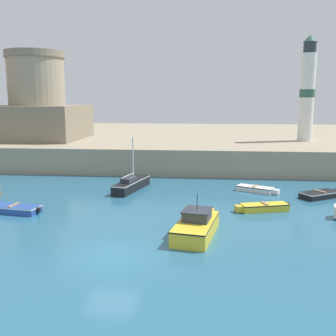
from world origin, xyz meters
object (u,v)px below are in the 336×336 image
at_px(dinghy_blue_2, 12,208).
at_px(motorboat_yellow_3, 197,225).
at_px(dinghy_black_0, 321,194).
at_px(dinghy_yellow_7, 263,207).
at_px(fortress, 38,109).
at_px(sailboat_black_5, 132,184).
at_px(dinghy_white_4, 256,189).
at_px(lighthouse, 307,91).

bearing_deg(dinghy_blue_2, motorboat_yellow_3, -14.45).
bearing_deg(dinghy_blue_2, dinghy_black_0, 15.65).
xyz_separation_m(dinghy_yellow_7, fortress, (-24.48, 20.18, 6.03)).
height_order(dinghy_black_0, sailboat_black_5, sailboat_black_5).
distance_m(motorboat_yellow_3, dinghy_yellow_7, 6.82).
bearing_deg(fortress, dinghy_blue_2, -71.14).
bearing_deg(dinghy_white_4, dinghy_yellow_7, -92.37).
relative_size(dinghy_blue_2, lighthouse, 0.37).
relative_size(dinghy_black_0, dinghy_white_4, 1.08).
height_order(dinghy_black_0, dinghy_white_4, dinghy_black_0).
xyz_separation_m(motorboat_yellow_3, fortress, (-20.08, 25.38, 5.74)).
xyz_separation_m(motorboat_yellow_3, lighthouse, (11.92, 26.07, 7.88)).
relative_size(sailboat_black_5, dinghy_yellow_7, 1.51).
xyz_separation_m(dinghy_black_0, sailboat_black_5, (-15.10, 1.20, 0.22)).
distance_m(motorboat_yellow_3, dinghy_white_4, 11.75).
relative_size(dinghy_black_0, fortress, 0.35).
xyz_separation_m(dinghy_blue_2, dinghy_white_4, (17.14, 7.58, -0.02)).
bearing_deg(sailboat_black_5, lighthouse, 41.36).
relative_size(dinghy_black_0, motorboat_yellow_3, 0.67).
relative_size(dinghy_blue_2, dinghy_white_4, 1.27).
relative_size(dinghy_black_0, dinghy_blue_2, 0.85).
xyz_separation_m(sailboat_black_5, dinghy_yellow_7, (10.11, -5.35, -0.21)).
bearing_deg(dinghy_black_0, dinghy_yellow_7, -140.22).
distance_m(dinghy_black_0, motorboat_yellow_3, 13.26).
relative_size(dinghy_blue_2, sailboat_black_5, 0.76).
distance_m(dinghy_black_0, dinghy_white_4, 4.97).
xyz_separation_m(dinghy_blue_2, dinghy_yellow_7, (16.91, 1.98, 0.01)).
distance_m(sailboat_black_5, dinghy_yellow_7, 11.44).
distance_m(dinghy_blue_2, sailboat_black_5, 10.00).
height_order(dinghy_white_4, dinghy_yellow_7, dinghy_yellow_7).
relative_size(dinghy_black_0, sailboat_black_5, 0.64).
bearing_deg(fortress, dinghy_black_0, -28.54).
height_order(dinghy_blue_2, lighthouse, lighthouse).
bearing_deg(dinghy_yellow_7, sailboat_black_5, 152.10).
bearing_deg(sailboat_black_5, dinghy_yellow_7, -27.90).
height_order(motorboat_yellow_3, dinghy_white_4, motorboat_yellow_3).
xyz_separation_m(dinghy_black_0, dinghy_yellow_7, (-4.99, -4.16, 0.01)).
bearing_deg(lighthouse, motorboat_yellow_3, -114.56).
height_order(dinghy_black_0, dinghy_yellow_7, dinghy_yellow_7).
bearing_deg(motorboat_yellow_3, lighthouse, 65.44).
distance_m(dinghy_black_0, dinghy_blue_2, 22.74).
bearing_deg(dinghy_white_4, motorboat_yellow_3, -113.19).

